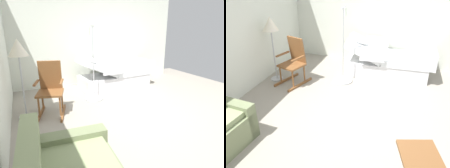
{
  "view_description": "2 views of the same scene",
  "coord_description": "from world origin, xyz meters",
  "views": [
    {
      "loc": [
        -2.87,
        2.13,
        1.69
      ],
      "look_at": [
        0.08,
        0.77,
        0.73
      ],
      "focal_mm": 31.67,
      "sensor_mm": 36.0,
      "label": 1
    },
    {
      "loc": [
        -3.55,
        -0.89,
        2.64
      ],
      "look_at": [
        0.0,
        0.32,
        0.65
      ],
      "focal_mm": 39.4,
      "sensor_mm": 36.0,
      "label": 2
    }
  ],
  "objects": [
    {
      "name": "hospital_bed",
      "position": [
        2.09,
        -0.23,
        0.3
      ],
      "size": [
        1.11,
        2.15,
        0.99
      ],
      "color": "silver",
      "rests_on": "ground"
    },
    {
      "name": "side_wall",
      "position": [
        2.78,
        0.0,
        1.35
      ],
      "size": [
        0.1,
        5.07,
        2.7
      ],
      "primitive_type": "cube",
      "color": "silver",
      "rests_on": "ground"
    },
    {
      "name": "iv_pole",
      "position": [
        1.34,
        0.65,
        0.25
      ],
      "size": [
        0.44,
        0.44,
        1.69
      ],
      "color": "#B2B5BA",
      "rests_on": "ground"
    },
    {
      "name": "back_wall",
      "position": [
        0.0,
        2.48,
        1.35
      ],
      "size": [
        5.66,
        0.1,
        2.7
      ],
      "primitive_type": "cube",
      "color": "silver",
      "rests_on": "ground"
    },
    {
      "name": "rocking_chair",
      "position": [
        0.94,
        1.68,
        0.5
      ],
      "size": [
        0.86,
        0.67,
        1.05
      ],
      "color": "brown",
      "rests_on": "ground"
    },
    {
      "name": "ground_plane",
      "position": [
        0.0,
        0.0,
        0.0
      ],
      "size": [
        6.82,
        6.82,
        0.0
      ],
      "primitive_type": "plane",
      "color": "gray"
    },
    {
      "name": "floor_lamp",
      "position": [
        0.93,
        2.17,
        1.23
      ],
      "size": [
        0.34,
        0.34,
        1.48
      ],
      "color": "#B2B5BA",
      "rests_on": "ground"
    }
  ]
}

